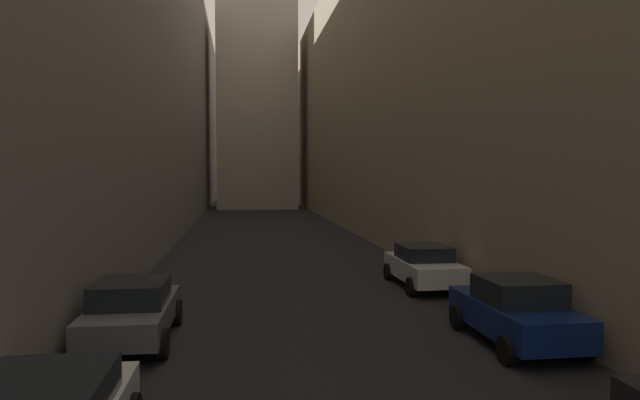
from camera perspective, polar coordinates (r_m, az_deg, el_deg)
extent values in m
plane|color=black|center=(43.85, -5.44, -2.52)|extent=(264.00, 264.00, 0.00)
cube|color=slate|center=(47.58, -22.25, 10.91)|extent=(15.78, 108.00, 21.89)
cube|color=gray|center=(48.05, 8.91, 9.96)|extent=(12.74, 108.00, 20.17)
cube|color=#4C4C51|center=(14.32, -18.19, -10.84)|extent=(1.74, 4.11, 0.59)
cube|color=black|center=(14.11, -18.29, -8.71)|extent=(1.60, 1.90, 0.53)
cylinder|color=black|center=(15.89, -20.41, -10.62)|extent=(0.22, 0.67, 0.67)
cylinder|color=black|center=(15.61, -14.03, -10.77)|extent=(0.22, 0.67, 0.67)
cylinder|color=black|center=(13.27, -23.09, -13.32)|extent=(0.22, 0.67, 0.67)
cylinder|color=black|center=(12.93, -15.39, -13.63)|extent=(0.22, 0.67, 0.67)
cube|color=navy|center=(14.22, 18.85, -10.88)|extent=(1.72, 3.97, 0.68)
cube|color=black|center=(14.00, 19.09, -8.50)|extent=(1.58, 1.74, 0.56)
cylinder|color=black|center=(15.16, 13.52, -11.29)|extent=(0.22, 0.61, 0.61)
cylinder|color=black|center=(15.85, 19.43, -10.75)|extent=(0.22, 0.61, 0.61)
cylinder|color=black|center=(12.77, 18.09, -14.01)|extent=(0.22, 0.61, 0.61)
cylinder|color=black|center=(13.59, 24.80, -13.10)|extent=(0.22, 0.61, 0.61)
cube|color=silver|center=(20.34, 10.23, -6.73)|extent=(1.73, 4.21, 0.66)
cube|color=black|center=(20.22, 10.28, -5.15)|extent=(1.59, 1.92, 0.48)
cylinder|color=black|center=(21.50, 6.81, -7.09)|extent=(0.22, 0.62, 0.62)
cylinder|color=black|center=(22.00, 11.22, -6.90)|extent=(0.22, 0.62, 0.62)
cylinder|color=black|center=(18.80, 9.06, -8.51)|extent=(0.22, 0.62, 0.62)
cylinder|color=black|center=(19.37, 14.02, -8.23)|extent=(0.22, 0.62, 0.62)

